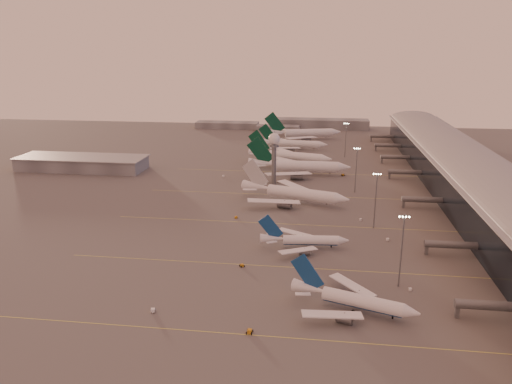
# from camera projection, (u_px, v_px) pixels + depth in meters

# --- Properties ---
(ground) EXTENTS (700.00, 700.00, 0.00)m
(ground) POSITION_uv_depth(u_px,v_px,m) (225.00, 276.00, 170.92)
(ground) COLOR #5C5959
(ground) RESTS_ON ground
(taxiway_markings) EXTENTS (180.00, 185.25, 0.02)m
(taxiway_markings) POSITION_uv_depth(u_px,v_px,m) (316.00, 225.00, 220.40)
(taxiway_markings) COLOR #DFDA4E
(taxiway_markings) RESTS_ON ground
(terminal) EXTENTS (57.00, 362.00, 23.04)m
(terminal) POSITION_uv_depth(u_px,v_px,m) (469.00, 177.00, 259.04)
(terminal) COLOR black
(terminal) RESTS_ON ground
(hangar) EXTENTS (82.00, 27.00, 8.50)m
(hangar) POSITION_uv_depth(u_px,v_px,m) (82.00, 163.00, 318.22)
(hangar) COLOR slate
(hangar) RESTS_ON ground
(radar_tower) EXTENTS (6.40, 6.40, 31.10)m
(radar_tower) POSITION_uv_depth(u_px,v_px,m) (274.00, 148.00, 278.64)
(radar_tower) COLOR slate
(radar_tower) RESTS_ON ground
(mast_a) EXTENTS (3.60, 0.56, 25.00)m
(mast_a) POSITION_uv_depth(u_px,v_px,m) (402.00, 247.00, 159.70)
(mast_a) COLOR slate
(mast_a) RESTS_ON ground
(mast_b) EXTENTS (3.60, 0.56, 25.00)m
(mast_b) POSITION_uv_depth(u_px,v_px,m) (376.00, 198.00, 212.43)
(mast_b) COLOR slate
(mast_b) RESTS_ON ground
(mast_c) EXTENTS (3.60, 0.56, 25.00)m
(mast_c) POSITION_uv_depth(u_px,v_px,m) (356.00, 168.00, 265.41)
(mast_c) COLOR slate
(mast_c) RESTS_ON ground
(mast_d) EXTENTS (3.60, 0.56, 25.00)m
(mast_d) POSITION_uv_depth(u_px,v_px,m) (346.00, 138.00, 351.32)
(mast_d) COLOR slate
(mast_d) RESTS_ON ground
(distant_horizon) EXTENTS (165.00, 37.50, 9.00)m
(distant_horizon) POSITION_uv_depth(u_px,v_px,m) (292.00, 125.00, 478.95)
(distant_horizon) COLOR slate
(distant_horizon) RESTS_ON ground
(narrowbody_near) EXTENTS (37.91, 29.73, 15.39)m
(narrowbody_near) POSITION_uv_depth(u_px,v_px,m) (353.00, 302.00, 147.26)
(narrowbody_near) COLOR white
(narrowbody_near) RESTS_ON ground
(narrowbody_mid) EXTENTS (35.31, 28.08, 13.80)m
(narrowbody_mid) POSITION_uv_depth(u_px,v_px,m) (304.00, 241.00, 193.71)
(narrowbody_mid) COLOR white
(narrowbody_mid) RESTS_ON ground
(widebody_white) EXTENTS (55.89, 44.09, 20.36)m
(widebody_white) POSITION_uv_depth(u_px,v_px,m) (294.00, 196.00, 251.14)
(widebody_white) COLOR white
(widebody_white) RESTS_ON ground
(greentail_a) EXTENTS (63.52, 51.32, 23.08)m
(greentail_a) POSITION_uv_depth(u_px,v_px,m) (299.00, 168.00, 305.34)
(greentail_a) COLOR white
(greentail_a) RESTS_ON ground
(greentail_b) EXTENTS (58.00, 46.22, 21.56)m
(greentail_b) POSITION_uv_depth(u_px,v_px,m) (290.00, 158.00, 334.83)
(greentail_b) COLOR white
(greentail_b) RESTS_ON ground
(greentail_c) EXTENTS (53.25, 42.85, 19.34)m
(greentail_c) POSITION_uv_depth(u_px,v_px,m) (293.00, 145.00, 380.81)
(greentail_c) COLOR white
(greentail_c) RESTS_ON ground
(greentail_d) EXTENTS (64.52, 51.48, 23.89)m
(greentail_d) POSITION_uv_depth(u_px,v_px,m) (304.00, 135.00, 421.88)
(greentail_d) COLOR white
(greentail_d) RESTS_ON ground
(gsv_truck_a) EXTENTS (6.59, 3.44, 2.53)m
(gsv_truck_a) POSITION_uv_depth(u_px,v_px,m) (155.00, 308.00, 147.04)
(gsv_truck_a) COLOR white
(gsv_truck_a) RESTS_ON ground
(gsv_tug_near) EXTENTS (2.77, 4.17, 1.13)m
(gsv_tug_near) POSITION_uv_depth(u_px,v_px,m) (250.00, 332.00, 136.39)
(gsv_tug_near) COLOR #C38216
(gsv_tug_near) RESTS_ON ground
(gsv_catering_a) EXTENTS (4.66, 2.72, 3.59)m
(gsv_catering_a) POSITION_uv_depth(u_px,v_px,m) (411.00, 286.00, 159.98)
(gsv_catering_a) COLOR white
(gsv_catering_a) RESTS_ON ground
(gsv_tug_mid) EXTENTS (3.61, 3.96, 0.97)m
(gsv_tug_mid) POSITION_uv_depth(u_px,v_px,m) (242.00, 266.00, 177.84)
(gsv_tug_mid) COLOR #C38216
(gsv_tug_mid) RESTS_ON ground
(gsv_truck_b) EXTENTS (5.79, 2.77, 2.24)m
(gsv_truck_b) POSITION_uv_depth(u_px,v_px,m) (389.00, 238.00, 201.58)
(gsv_truck_b) COLOR white
(gsv_truck_b) RESTS_ON ground
(gsv_truck_c) EXTENTS (5.29, 4.93, 2.15)m
(gsv_truck_c) POSITION_uv_depth(u_px,v_px,m) (237.00, 216.00, 228.15)
(gsv_truck_c) COLOR #C38216
(gsv_truck_c) RESTS_ON ground
(gsv_catering_b) EXTENTS (4.83, 3.04, 3.67)m
(gsv_catering_b) POSITION_uv_depth(u_px,v_px,m) (361.00, 217.00, 224.95)
(gsv_catering_b) COLOR white
(gsv_catering_b) RESTS_ON ground
(gsv_truck_d) EXTENTS (4.21, 6.14, 2.34)m
(gsv_truck_d) POSITION_uv_depth(u_px,v_px,m) (223.00, 175.00, 301.24)
(gsv_truck_d) COLOR white
(gsv_truck_d) RESTS_ON ground
(gsv_tug_hangar) EXTENTS (4.52, 3.75, 1.11)m
(gsv_tug_hangar) POSITION_uv_depth(u_px,v_px,m) (343.00, 175.00, 303.56)
(gsv_tug_hangar) COLOR #C38216
(gsv_tug_hangar) RESTS_ON ground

